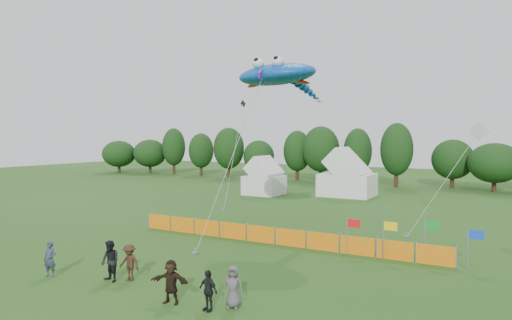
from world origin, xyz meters
The scene contains 15 objects.
ground centered at (0.00, 0.00, 0.00)m, with size 160.00×160.00×0.00m, color #234C16.
treeline centered at (1.61, 44.93, 4.18)m, with size 104.57×8.78×8.36m.
tent_left centered at (-12.07, 29.25, 1.72)m, with size 3.86×3.86×3.40m.
tent_right centered at (-3.68, 32.56, 2.00)m, with size 5.61×4.49×3.96m.
barrier_fence centered at (-0.45, 9.14, 0.50)m, with size 19.90×0.06×1.00m.
flag_row centered at (7.17, 9.12, 1.38)m, with size 6.73×0.36×2.18m.
spectator_a centered at (-6.57, -1.58, 0.82)m, with size 0.60×0.39×1.64m, color #2E374D.
spectator_b centered at (-3.65, -0.70, 0.92)m, with size 0.89×0.69×1.83m, color black.
spectator_c centered at (-3.01, -0.17, 0.82)m, with size 1.06×0.61×1.64m, color #362115.
spectator_d centered at (2.09, -1.32, 0.76)m, with size 0.89×0.37×1.52m, color black.
spectator_e centered at (2.73, -0.59, 0.79)m, with size 0.77×0.50×1.58m, color #525056.
spectator_f centered at (0.41, -1.42, 0.85)m, with size 1.57×0.50×1.69m, color black.
stingray_kite centered at (-1.61, 12.00, 10.40)m, with size 6.25×14.07×11.42m.
small_kite_white centered at (8.89, 18.42, 5.24)m, with size 4.60×4.78×7.49m.
small_kite_dark centered at (-12.68, 24.33, 5.73)m, with size 5.30×11.45×10.53m.
Camera 1 is at (11.77, -14.87, 6.46)m, focal length 32.00 mm.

